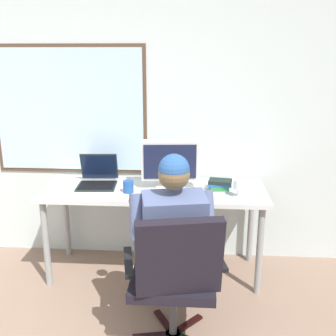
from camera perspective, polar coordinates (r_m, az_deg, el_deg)
The scene contains 9 objects.
wall_rear at distance 3.47m, azimuth -6.46°, elevation 7.82°, with size 4.70×0.08×2.59m.
desk at distance 3.22m, azimuth -2.02°, elevation -4.20°, with size 1.77×0.63×0.75m.
office_chair at distance 2.46m, azimuth 1.12°, elevation -14.63°, with size 0.67×0.59×0.93m.
person_seated at distance 2.63m, azimuth 0.43°, elevation -9.81°, with size 0.59×0.79×1.22m.
crt_monitor at distance 3.16m, azimuth 0.26°, elevation 0.98°, with size 0.46×0.20×0.38m.
laptop at distance 3.32m, azimuth -10.00°, elevation -1.24°, with size 0.33×0.35×0.24m.
wine_glass at distance 3.03m, azimuth 10.01°, elevation -2.49°, with size 0.07×0.07×0.13m.
book_stack at distance 3.18m, azimuth 7.39°, elevation -2.33°, with size 0.20×0.15×0.08m.
coffee_mug at distance 3.10m, azimuth -5.69°, elevation -2.66°, with size 0.08×0.08×0.09m.
Camera 1 is at (0.60, -0.98, 1.78)m, focal length 42.63 mm.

